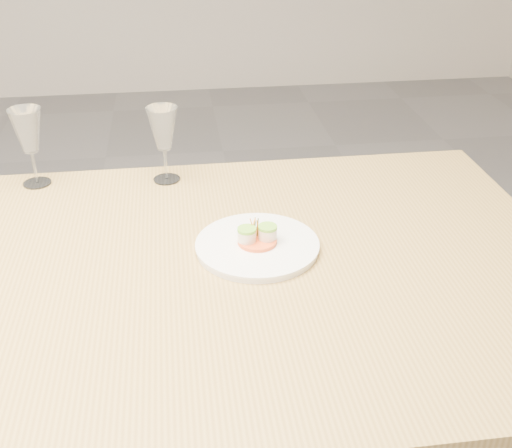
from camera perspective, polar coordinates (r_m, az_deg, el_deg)
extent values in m
cylinder|color=#AF8C4C|center=(1.99, 14.58, -5.44)|extent=(0.07, 0.07, 0.71)
cylinder|color=white|center=(1.35, 0.11, -2.00)|extent=(0.26, 0.26, 0.01)
cylinder|color=white|center=(1.35, 0.11, -1.78)|extent=(0.26, 0.26, 0.01)
cylinder|color=orange|center=(1.34, 0.11, -1.57)|extent=(0.08, 0.08, 0.01)
cylinder|color=beige|center=(1.33, -0.82, -1.05)|extent=(0.04, 0.04, 0.02)
cylinder|color=beige|center=(1.34, 1.04, -0.84)|extent=(0.04, 0.04, 0.02)
cylinder|color=#89CC38|center=(1.32, -0.82, -0.49)|extent=(0.04, 0.04, 0.01)
cylinder|color=#89CC38|center=(1.33, 1.05, -0.28)|extent=(0.04, 0.04, 0.01)
cylinder|color=tan|center=(1.32, 2.54, -2.50)|extent=(0.04, 0.04, 0.00)
cylinder|color=white|center=(1.72, -18.86, 3.47)|extent=(0.07, 0.07, 0.00)
cylinder|color=white|center=(1.70, -19.10, 4.80)|extent=(0.01, 0.01, 0.08)
cone|color=white|center=(1.67, -19.65, 7.82)|extent=(0.08, 0.08, 0.11)
cylinder|color=white|center=(1.67, -7.93, 3.97)|extent=(0.07, 0.07, 0.00)
cylinder|color=white|center=(1.65, -8.04, 5.33)|extent=(0.01, 0.01, 0.08)
cone|color=white|center=(1.61, -8.27, 8.41)|extent=(0.08, 0.08, 0.11)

